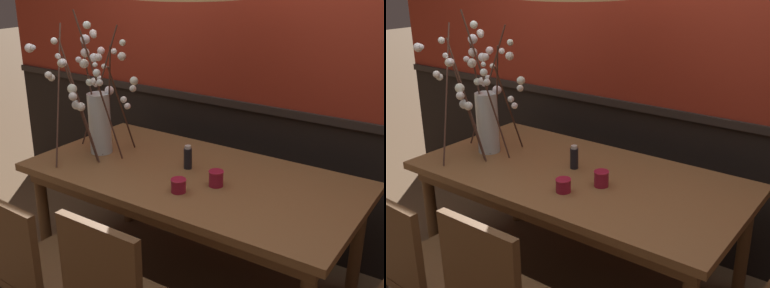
% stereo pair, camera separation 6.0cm
% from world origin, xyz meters
% --- Properties ---
extents(ground_plane, '(24.00, 24.00, 0.00)m').
position_xyz_m(ground_plane, '(0.00, 0.00, 0.00)').
color(ground_plane, brown).
extents(back_wall, '(4.65, 0.14, 2.64)m').
position_xyz_m(back_wall, '(0.00, 0.75, 1.31)').
color(back_wall, black).
rests_on(back_wall, ground).
extents(dining_table, '(1.87, 0.94, 0.74)m').
position_xyz_m(dining_table, '(0.00, 0.00, 0.66)').
color(dining_table, brown).
rests_on(dining_table, ground).
extents(chair_far_side_right, '(0.45, 0.44, 0.94)m').
position_xyz_m(chair_far_side_right, '(0.26, 0.89, 0.53)').
color(chair_far_side_right, brown).
rests_on(chair_far_side_right, ground).
extents(chair_near_side_left, '(0.42, 0.43, 0.87)m').
position_xyz_m(chair_near_side_left, '(-0.31, -0.86, 0.49)').
color(chair_near_side_left, brown).
rests_on(chair_near_side_left, ground).
extents(chair_far_side_left, '(0.41, 0.41, 0.94)m').
position_xyz_m(chair_far_side_left, '(-0.28, 0.88, 0.52)').
color(chair_far_side_left, brown).
rests_on(chair_far_side_left, ground).
extents(vase_with_blossoms, '(0.62, 0.53, 0.87)m').
position_xyz_m(vase_with_blossoms, '(-0.65, -0.07, 1.02)').
color(vase_with_blossoms, silver).
rests_on(vase_with_blossoms, dining_table).
extents(candle_holder_nearer_center, '(0.08, 0.08, 0.09)m').
position_xyz_m(candle_holder_nearer_center, '(0.20, -0.07, 0.78)').
color(candle_holder_nearer_center, maroon).
rests_on(candle_holder_nearer_center, dining_table).
extents(candle_holder_nearer_edge, '(0.08, 0.08, 0.07)m').
position_xyz_m(candle_holder_nearer_edge, '(0.08, -0.24, 0.78)').
color(candle_holder_nearer_edge, maroon).
rests_on(candle_holder_nearer_edge, dining_table).
extents(condiment_bottle, '(0.05, 0.05, 0.14)m').
position_xyz_m(condiment_bottle, '(-0.06, 0.05, 0.80)').
color(condiment_bottle, black).
rests_on(condiment_bottle, dining_table).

